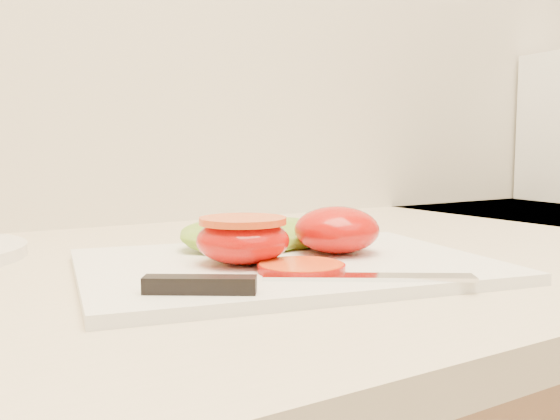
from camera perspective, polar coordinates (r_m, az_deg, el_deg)
cutting_board at (r=0.57m, az=0.54°, el=-5.11°), size 0.41×0.33×0.01m
tomato_half_dome at (r=0.60m, az=5.21°, el=-1.81°), size 0.08×0.08×0.05m
tomato_half_cut at (r=0.55m, az=-3.42°, el=-2.60°), size 0.08×0.08×0.04m
tomato_slice_0 at (r=0.52m, az=1.96°, el=-5.27°), size 0.07×0.07×0.01m
lettuce_leaf_0 at (r=0.63m, az=-3.20°, el=-2.38°), size 0.15×0.11×0.03m
lettuce_leaf_1 at (r=0.65m, az=0.49°, el=-2.18°), size 0.11×0.08×0.02m
knife at (r=0.46m, az=-0.90°, el=-6.55°), size 0.24×0.11×0.01m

